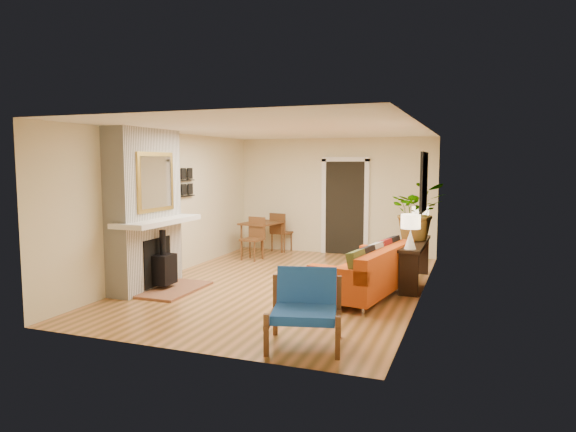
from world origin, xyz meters
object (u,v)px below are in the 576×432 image
ottoman (324,281)px  dining_table (265,229)px  lamp_near (411,227)px  sofa (370,272)px  houseplant (417,211)px  console_table (415,251)px  lamp_far (420,218)px  blue_chair (305,304)px

ottoman → dining_table: bearing=127.7°
lamp_near → sofa: bearing=-154.6°
ottoman → houseplant: 2.14m
console_table → houseplant: houseplant is taller
console_table → dining_table: bearing=154.2°
console_table → lamp_far: (0.00, 0.67, 0.49)m
dining_table → lamp_far: size_ratio=3.16×
dining_table → houseplant: houseplant is taller
sofa → console_table: size_ratio=1.22×
blue_chair → dining_table: dining_table is taller
dining_table → lamp_near: size_ratio=3.16×
lamp_near → dining_table: bearing=145.2°
sofa → houseplant: size_ratio=2.26×
sofa → console_table: (0.57, 1.01, 0.21)m
ottoman → lamp_near: (1.26, 0.44, 0.84)m
blue_chair → dining_table: 5.65m
console_table → ottoman: bearing=-136.7°
lamp_near → ottoman: bearing=-160.5°
console_table → lamp_far: size_ratio=3.43×
houseplant → blue_chair: bearing=-103.2°
sofa → ottoman: sofa is taller
houseplant → dining_table: bearing=157.5°
blue_chair → lamp_near: lamp_near is taller
dining_table → houseplant: size_ratio=1.70×
console_table → blue_chair: bearing=-104.2°
blue_chair → houseplant: bearing=76.8°
ottoman → lamp_far: 2.39m
ottoman → dining_table: dining_table is taller
houseplant → console_table: bearing=-87.6°
ottoman → lamp_far: size_ratio=1.45×
blue_chair → console_table: (0.85, 3.34, 0.12)m
sofa → lamp_near: lamp_near is taller
lamp_near → lamp_far: 1.41m
dining_table → lamp_far: bearing=-16.0°
ottoman → blue_chair: (0.41, -2.16, 0.24)m
ottoman → houseplant: houseplant is taller
blue_chair → dining_table: bearing=117.5°
console_table → lamp_far: bearing=90.0°
lamp_far → lamp_near: bearing=-90.0°
ottoman → dining_table: 3.62m
ottoman → console_table: size_ratio=0.42×
lamp_near → blue_chair: bearing=-108.0°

